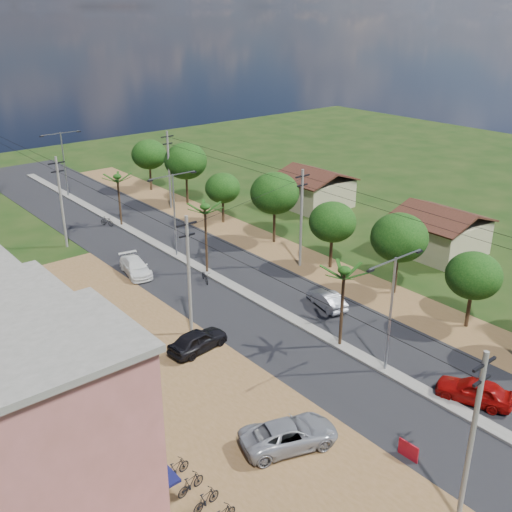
{
  "coord_description": "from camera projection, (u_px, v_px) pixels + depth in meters",
  "views": [
    {
      "loc": [
        -27.39,
        -20.13,
        21.85
      ],
      "look_at": [
        1.3,
        14.76,
        3.0
      ],
      "focal_mm": 42.0,
      "sensor_mm": 36.0,
      "label": 1
    }
  ],
  "objects": [
    {
      "name": "utility_pole_w_b",
      "position": [
        189.0,
        274.0,
        41.44
      ],
      "size": [
        1.6,
        0.24,
        9.0
      ],
      "color": "#605E56",
      "rests_on": "ground"
    },
    {
      "name": "house_east_near",
      "position": [
        440.0,
        229.0,
        56.75
      ],
      "size": [
        7.6,
        7.5,
        4.6
      ],
      "color": "#989166",
      "rests_on": "ground"
    },
    {
      "name": "tree_east_b",
      "position": [
        474.0,
        276.0,
        42.69
      ],
      "size": [
        4.0,
        4.0,
        5.83
      ],
      "color": "black",
      "rests_on": "ground"
    },
    {
      "name": "palm_median_mid",
      "position": [
        205.0,
        210.0,
        50.81
      ],
      "size": [
        2.0,
        2.0,
        6.55
      ],
      "color": "black",
      "rests_on": "ground"
    },
    {
      "name": "utility_pole_w_c",
      "position": [
        61.0,
        200.0,
        57.12
      ],
      "size": [
        1.6,
        0.24,
        9.0
      ],
      "color": "#605E56",
      "rests_on": "ground"
    },
    {
      "name": "utility_pole_w_a",
      "position": [
        472.0,
        436.0,
        25.76
      ],
      "size": [
        1.6,
        0.24,
        9.0
      ],
      "color": "#605E56",
      "rests_on": "ground"
    },
    {
      "name": "tree_east_d",
      "position": [
        332.0,
        222.0,
        52.64
      ],
      "size": [
        4.2,
        4.2,
        6.13
      ],
      "color": "black",
      "rests_on": "ground"
    },
    {
      "name": "car_white_far",
      "position": [
        136.0,
        267.0,
        52.58
      ],
      "size": [
        2.8,
        5.01,
        1.37
      ],
      "primitive_type": "imported",
      "rotation": [
        0.0,
        0.0,
        -0.2
      ],
      "color": "silver",
      "rests_on": "ground"
    },
    {
      "name": "tree_east_g",
      "position": [
        186.0,
        161.0,
        69.63
      ],
      "size": [
        5.0,
        5.0,
        7.38
      ],
      "color": "black",
      "rests_on": "ground"
    },
    {
      "name": "tree_east_e",
      "position": [
        275.0,
        193.0,
        58.17
      ],
      "size": [
        4.8,
        4.8,
        7.14
      ],
      "color": "black",
      "rests_on": "ground"
    },
    {
      "name": "dirt_lot_west",
      "position": [
        117.0,
        402.0,
        35.73
      ],
      "size": [
        18.0,
        46.0,
        0.04
      ],
      "primitive_type": "cube",
      "color": "brown",
      "rests_on": "ground"
    },
    {
      "name": "utility_pole_e_b",
      "position": [
        301.0,
        216.0,
        52.79
      ],
      "size": [
        1.6,
        0.24,
        9.0
      ],
      "color": "#605E56",
      "rests_on": "ground"
    },
    {
      "name": "utility_pole_e_c",
      "position": [
        169.0,
        168.0,
        68.47
      ],
      "size": [
        1.6,
        0.24,
        9.0
      ],
      "color": "#605E56",
      "rests_on": "ground"
    },
    {
      "name": "car_silver_mid",
      "position": [
        327.0,
        300.0,
        46.8
      ],
      "size": [
        2.26,
        4.17,
        1.31
      ],
      "primitive_type": "imported",
      "rotation": [
        0.0,
        0.0,
        2.91
      ],
      "color": "#919399",
      "rests_on": "ground"
    },
    {
      "name": "dirt_shoulder_east",
      "position": [
        315.0,
        266.0,
        54.49
      ],
      "size": [
        5.0,
        90.0,
        0.03
      ],
      "primitive_type": "cube",
      "color": "brown",
      "rests_on": "ground"
    },
    {
      "name": "median",
      "position": [
        221.0,
        280.0,
        51.62
      ],
      "size": [
        1.0,
        90.0,
        0.18
      ],
      "primitive_type": "cube",
      "color": "#605E56",
      "rests_on": "ground"
    },
    {
      "name": "shophouse_pink",
      "position": [
        41.0,
        458.0,
        23.95
      ],
      "size": [
        9.0,
        6.4,
        10.3
      ],
      "color": "#8D5048",
      "rests_on": "ground"
    },
    {
      "name": "streetlight_near",
      "position": [
        391.0,
        305.0,
        36.98
      ],
      "size": [
        5.1,
        0.18,
        8.0
      ],
      "color": "gray",
      "rests_on": "ground"
    },
    {
      "name": "palm_median_far",
      "position": [
        117.0,
        179.0,
        62.46
      ],
      "size": [
        2.0,
        2.0,
        5.85
      ],
      "color": "black",
      "rests_on": "ground"
    },
    {
      "name": "tree_east_c",
      "position": [
        399.0,
        238.0,
        47.62
      ],
      "size": [
        4.6,
        4.6,
        6.83
      ],
      "color": "black",
      "rests_on": "ground"
    },
    {
      "name": "moto_rider_west_a",
      "position": [
        205.0,
        277.0,
        51.17
      ],
      "size": [
        1.29,
        2.02,
        1.0
      ],
      "primitive_type": "imported",
      "rotation": [
        0.0,
        0.0,
        -0.36
      ],
      "color": "black",
      "rests_on": "ground"
    },
    {
      "name": "streetlight_mid",
      "position": [
        174.0,
        208.0,
        54.8
      ],
      "size": [
        5.1,
        0.18,
        8.0
      ],
      "color": "gray",
      "rests_on": "ground"
    },
    {
      "name": "house_east_far",
      "position": [
        314.0,
        186.0,
        70.17
      ],
      "size": [
        7.6,
        7.5,
        4.6
      ],
      "color": "#989166",
      "rests_on": "ground"
    },
    {
      "name": "tree_east_h",
      "position": [
        149.0,
        154.0,
        75.39
      ],
      "size": [
        4.4,
        4.4,
        6.52
      ],
      "color": "black",
      "rests_on": "ground"
    },
    {
      "name": "tree_east_f",
      "position": [
        223.0,
        188.0,
        64.1
      ],
      "size": [
        3.8,
        3.8,
        5.52
      ],
      "color": "black",
      "rests_on": "ground"
    },
    {
      "name": "parked_scooter_row",
      "position": [
        214.0,
        508.0,
        27.58
      ],
      "size": [
        1.72,
        7.23,
        1.0
      ],
      "color": "black",
      "rests_on": "ground"
    },
    {
      "name": "streetlight_far",
      "position": [
        64.0,
        159.0,
        72.62
      ],
      "size": [
        5.1,
        0.18,
        8.0
      ],
      "color": "gray",
      "rests_on": "ground"
    },
    {
      "name": "car_parked_silver",
      "position": [
        289.0,
        435.0,
        31.93
      ],
      "size": [
        5.84,
        4.06,
        1.48
      ],
      "primitive_type": "imported",
      "rotation": [
        0.0,
        0.0,
        1.24
      ],
      "color": "#919399",
      "rests_on": "ground"
    },
    {
      "name": "car_red_near",
      "position": [
        474.0,
        391.0,
        35.54
      ],
      "size": [
        3.23,
        4.78,
        1.51
      ],
      "primitive_type": "imported",
      "rotation": [
        0.0,
        0.0,
        3.5
      ],
      "color": "maroon",
      "rests_on": "ground"
    },
    {
      "name": "moto_rider_west_b",
      "position": [
        107.0,
        222.0,
        64.28
      ],
      "size": [
        1.13,
        1.72,
        1.01
      ],
      "primitive_type": "imported",
      "rotation": [
        0.0,
        0.0,
        0.43
      ],
      "color": "black",
      "rests_on": "ground"
    },
    {
      "name": "ground",
      "position": [
        385.0,
        371.0,
        38.82
      ],
      "size": [
        160.0,
        160.0,
        0.0
      ],
      "primitive_type": "plane",
      "color": "black",
      "rests_on": "ground"
    },
    {
      "name": "road",
      "position": [
        242.0,
        292.0,
        49.51
      ],
      "size": [
        12.0,
        110.0,
        0.04
      ],
      "primitive_type": "cube",
      "color": "black",
      "rests_on": "ground"
    },
    {
      "name": "roadside_sign",
      "position": [
        408.0,
        451.0,
        31.13
      ],
      "size": [
        0.12,
        1.2,
        1.0
      ],
      "rotation": [
        0.0,
        0.0,
        0.04
      ],
      "color": "maroon",
      "rests_on": "ground"
    },
    {
      "name": "palm_median_near",
      "position": [
        344.0,
        274.0,
        39.54
      ],
      "size": [
        2.0,
        2.0,
        6.15
      ],
      "color": "black",
      "rests_on": "ground"
    },
    {
      "name": "car_parked_dark",
      "position": [
        198.0,
        341.0,
        40.89
      ],
      "size": [
        4.61,
        2.3,
        1.51
      ],
      "primitive_type": "imported",
      "rotation": [
        0.0,
        0.0,
        1.69
      ],
      "color": "black",
      "rests_on": "ground"
    }
  ]
}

